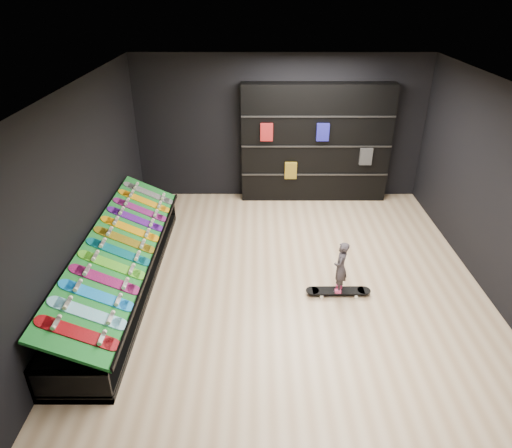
{
  "coord_description": "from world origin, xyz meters",
  "views": [
    {
      "loc": [
        -0.5,
        -5.81,
        4.21
      ],
      "look_at": [
        -0.5,
        0.2,
        1.0
      ],
      "focal_mm": 32.0,
      "sensor_mm": 36.0,
      "label": 1
    }
  ],
  "objects_px": {
    "back_shelving": "(315,144)",
    "child": "(340,276)",
    "display_rack": "(123,273)",
    "floor_skateboard": "(338,293)"
  },
  "relations": [
    {
      "from": "back_shelving",
      "to": "child",
      "type": "bearing_deg",
      "value": -89.85
    },
    {
      "from": "display_rack",
      "to": "back_shelving",
      "type": "relative_size",
      "value": 1.47
    },
    {
      "from": "back_shelving",
      "to": "floor_skateboard",
      "type": "xyz_separation_m",
      "value": [
        0.01,
        -3.53,
        -1.19
      ]
    },
    {
      "from": "back_shelving",
      "to": "child",
      "type": "distance_m",
      "value": 3.64
    },
    {
      "from": "floor_skateboard",
      "to": "child",
      "type": "relative_size",
      "value": 1.99
    },
    {
      "from": "display_rack",
      "to": "floor_skateboard",
      "type": "distance_m",
      "value": 3.31
    },
    {
      "from": "floor_skateboard",
      "to": "child",
      "type": "height_order",
      "value": "child"
    },
    {
      "from": "floor_skateboard",
      "to": "display_rack",
      "type": "bearing_deg",
      "value": 175.98
    },
    {
      "from": "child",
      "to": "floor_skateboard",
      "type": "bearing_deg",
      "value": 180.0
    },
    {
      "from": "floor_skateboard",
      "to": "child",
      "type": "bearing_deg",
      "value": 0.0
    }
  ]
}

